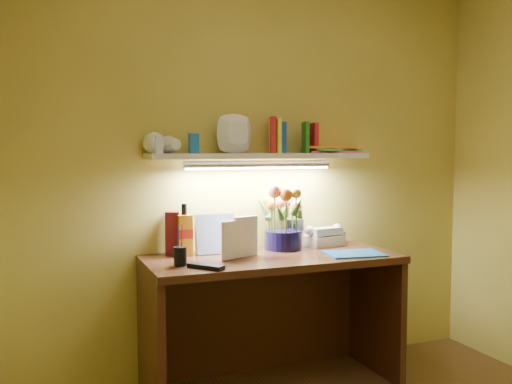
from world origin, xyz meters
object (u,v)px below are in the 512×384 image
Objects in this scene: desk at (272,322)px; flower_bouquet at (283,216)px; whisky_bottle at (184,230)px; telephone at (323,235)px; desk_clock at (340,237)px.

desk is 0.61m from flower_bouquet.
whisky_bottle is (-0.45, 0.19, 0.52)m from desk.
whisky_bottle reaches higher than desk.
telephone is at bearing -0.38° from whisky_bottle.
telephone is at bearing 2.92° from flower_bouquet.
desk is 6.49× the size of telephone.
telephone is 0.87m from whisky_bottle.
flower_bouquet is at bearing -1.92° from whisky_bottle.
desk is at bearing -22.74° from whisky_bottle.
flower_bouquet is 0.46m from desk_clock.
desk_clock is at bearing 10.71° from flower_bouquet.
whisky_bottle is (-1.02, -0.06, 0.11)m from desk_clock.
desk is at bearing -130.12° from flower_bouquet.
whisky_bottle reaches higher than telephone.
whisky_bottle is at bearing 178.08° from flower_bouquet.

